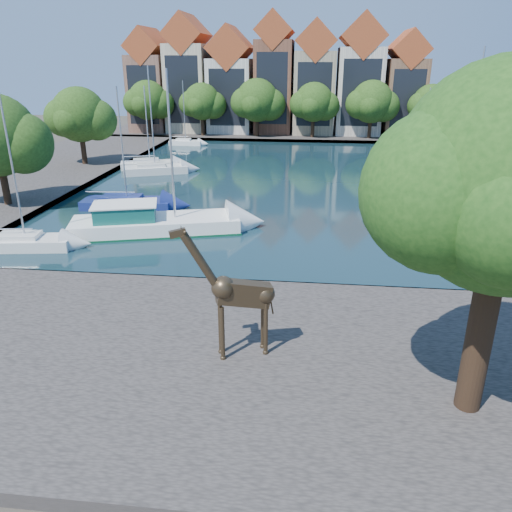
{
  "coord_description": "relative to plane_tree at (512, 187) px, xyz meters",
  "views": [
    {
      "loc": [
        2.25,
        -22.86,
        10.87
      ],
      "look_at": [
        -0.14,
        -2.0,
        2.59
      ],
      "focal_mm": 35.0,
      "sensor_mm": 36.0,
      "label": 1
    }
  ],
  "objects": [
    {
      "name": "water_basin",
      "position": [
        -7.62,
        33.01,
        -7.63
      ],
      "size": [
        38.0,
        50.0,
        0.08
      ],
      "primitive_type": "cube",
      "color": "black",
      "rests_on": "ground"
    },
    {
      "name": "sailboat_right_b",
      "position": [
        7.38,
        29.28,
        -6.98
      ],
      "size": [
        7.69,
        5.33,
        11.78
      ],
      "color": "navy",
      "rests_on": "water_basin"
    },
    {
      "name": "sailboat_left_b",
      "position": [
        -19.62,
        22.43,
        -7.09
      ],
      "size": [
        7.05,
        2.88,
        9.03
      ],
      "color": "navy",
      "rests_on": "water_basin"
    },
    {
      "name": "townhouse_center",
      "position": [
        -11.62,
        64.99,
        0.69
      ],
      "size": [
        5.44,
        9.18,
        16.93
      ],
      "color": "brown",
      "rests_on": "far_quay"
    },
    {
      "name": "townhouse_east_mid",
      "position": [
        0.88,
        64.99,
        0.43
      ],
      "size": [
        6.43,
        9.18,
        16.65
      ],
      "color": "beige",
      "rests_on": "far_quay"
    },
    {
      "name": "townhouse_west_end",
      "position": [
        -30.62,
        64.99,
        -0.31
      ],
      "size": [
        5.44,
        9.18,
        14.93
      ],
      "color": "brown",
      "rests_on": "far_quay"
    },
    {
      "name": "far_tree_far_west",
      "position": [
        -29.51,
        59.5,
        -2.49
      ],
      "size": [
        7.28,
        5.6,
        7.68
      ],
      "color": "#332114",
      "rests_on": "far_quay"
    },
    {
      "name": "side_tree_left_far",
      "position": [
        -29.51,
        37.0,
        -2.29
      ],
      "size": [
        7.28,
        5.6,
        7.88
      ],
      "color": "#332114",
      "rests_on": "left_quay"
    },
    {
      "name": "far_tree_mid_west",
      "position": [
        -13.51,
        59.5,
        -2.38
      ],
      "size": [
        7.8,
        6.0,
        8.0
      ],
      "color": "#332114",
      "rests_on": "far_quay"
    },
    {
      "name": "near_quay",
      "position": [
        -7.62,
        2.01,
        -7.42
      ],
      "size": [
        50.0,
        14.0,
        0.5
      ],
      "primitive_type": "cube",
      "color": "#49433F",
      "rests_on": "ground"
    },
    {
      "name": "motorsailer",
      "position": [
        -15.98,
        16.84,
        -6.81
      ],
      "size": [
        11.43,
        6.09,
        10.32
      ],
      "color": "white",
      "rests_on": "water_basin"
    },
    {
      "name": "giraffe_statue",
      "position": [
        -7.91,
        2.17,
        -4.64
      ],
      "size": [
        3.5,
        1.56,
        5.14
      ],
      "color": "#3C2E1E",
      "rests_on": "near_quay"
    },
    {
      "name": "sailboat_right_c",
      "position": [
        7.38,
        36.35,
        -7.04
      ],
      "size": [
        6.33,
        3.14,
        9.73
      ],
      "color": "silver",
      "rests_on": "water_basin"
    },
    {
      "name": "far_tree_far_east",
      "position": [
        10.48,
        59.5,
        -2.6
      ],
      "size": [
        6.76,
        5.2,
        7.36
      ],
      "color": "#332114",
      "rests_on": "far_quay"
    },
    {
      "name": "townhouse_east_end",
      "position": [
        7.38,
        64.99,
        -0.56
      ],
      "size": [
        5.44,
        9.18,
        14.43
      ],
      "color": "brown",
      "rests_on": "far_quay"
    },
    {
      "name": "sailboat_right_a",
      "position": [
        5.36,
        18.94,
        -7.09
      ],
      "size": [
        6.36,
        2.57,
        9.55
      ],
      "color": "white",
      "rests_on": "water_basin"
    },
    {
      "name": "sailboat_left_a",
      "position": [
        -22.62,
        13.01,
        -7.07
      ],
      "size": [
        5.73,
        2.73,
        9.18
      ],
      "color": "silver",
      "rests_on": "water_basin"
    },
    {
      "name": "sailboat_left_e",
      "position": [
        -22.62,
        53.01,
        -7.1
      ],
      "size": [
        4.34,
        1.52,
        8.26
      ],
      "color": "white",
      "rests_on": "water_basin"
    },
    {
      "name": "sailboat_left_c",
      "position": [
        -21.25,
        34.94,
        -7.02
      ],
      "size": [
        6.72,
        4.4,
        10.29
      ],
      "color": "silver",
      "rests_on": "water_basin"
    },
    {
      "name": "townhouse_east_inner",
      "position": [
        -5.62,
        64.99,
        0.06
      ],
      "size": [
        5.94,
        9.18,
        15.79
      ],
      "color": "tan",
      "rests_on": "far_quay"
    },
    {
      "name": "far_tree_east",
      "position": [
        2.49,
        59.5,
        -2.43
      ],
      "size": [
        7.54,
        5.8,
        7.84
      ],
      "color": "#332114",
      "rests_on": "far_quay"
    },
    {
      "name": "far_tree_west",
      "position": [
        -21.52,
        59.5,
        -2.6
      ],
      "size": [
        6.76,
        5.2,
        7.36
      ],
      "color": "#332114",
      "rests_on": "far_quay"
    },
    {
      "name": "townhouse_west_mid",
      "position": [
        -24.62,
        64.99,
        0.56
      ],
      "size": [
        5.94,
        9.18,
        16.79
      ],
      "color": "beige",
      "rests_on": "far_quay"
    },
    {
      "name": "far_quay",
      "position": [
        -7.62,
        65.01,
        -7.42
      ],
      "size": [
        60.0,
        16.0,
        0.5
      ],
      "primitive_type": "cube",
      "color": "#49433F",
      "rests_on": "ground"
    },
    {
      "name": "townhouse_west_inner",
      "position": [
        -18.12,
        64.99,
        -0.32
      ],
      "size": [
        6.43,
        9.18,
        15.15
      ],
      "color": "silver",
      "rests_on": "far_quay"
    },
    {
      "name": "sailboat_right_d",
      "position": [
        7.38,
        46.8,
        -7.06
      ],
      "size": [
        4.86,
        2.63,
        7.87
      ],
      "color": "white",
      "rests_on": "water_basin"
    },
    {
      "name": "sailboat_left_d",
      "position": [
        -22.62,
        37.46,
        -7.06
      ],
      "size": [
        6.36,
        3.9,
        8.34
      ],
      "color": "silver",
      "rests_on": "water_basin"
    },
    {
      "name": "plane_tree",
      "position": [
        0.0,
        0.0,
        0.0
      ],
      "size": [
        8.32,
        6.4,
        10.62
      ],
      "color": "#332114",
      "rests_on": "near_quay"
    },
    {
      "name": "ground",
      "position": [
        -7.62,
        9.01,
        -7.67
      ],
      "size": [
        160.0,
        160.0,
        0.0
      ],
      "primitive_type": "plane",
      "color": "#38332B",
      "rests_on": "ground"
    },
    {
      "name": "left_quay",
      "position": [
        -32.62,
        33.01,
        -7.42
      ],
      "size": [
        14.0,
        52.0,
        0.5
      ],
      "primitive_type": "cube",
      "color": "#49433F",
      "rests_on": "ground"
    },
    {
      "name": "far_tree_mid_east",
      "position": [
        -5.52,
        59.5,
        -2.54
      ],
      "size": [
        7.02,
        5.4,
        7.52
      ],
      "color": "#332114",
      "rests_on": "far_quay"
    }
  ]
}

